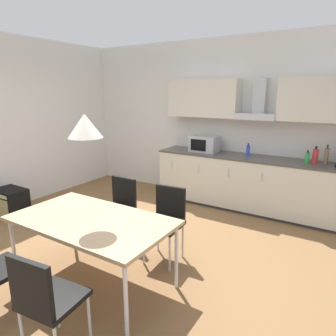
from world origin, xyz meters
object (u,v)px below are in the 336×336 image
object	(u,v)px
microwave	(204,144)
chair_far_left	(120,204)
chair_far_right	(167,216)
chair_near_right	(44,296)
pendant_lamp	(85,126)
bottle_brown	(326,156)
dining_table	(91,222)
bottle_red	(315,156)
guitar_amp	(11,202)
bottle_blue	(248,150)
bottle_green	(307,158)

from	to	relation	value
microwave	chair_far_left	xyz separation A→B (m)	(-0.23, -2.06, -0.52)
microwave	chair_far_right	bearing A→B (deg)	-76.54
chair_far_right	chair_far_left	size ratio (longest dim) A/B	1.00
chair_near_right	pendant_lamp	size ratio (longest dim) A/B	2.72
chair_near_right	chair_far_right	size ratio (longest dim) A/B	1.00
bottle_brown	pendant_lamp	distance (m)	3.50
microwave	pendant_lamp	xyz separation A→B (m)	(0.13, -2.89, 0.59)
dining_table	chair_near_right	size ratio (longest dim) A/B	1.86
bottle_red	dining_table	xyz separation A→B (m)	(-1.66, -2.93, -0.33)
chair_far_right	guitar_amp	distance (m)	2.85
microwave	bottle_brown	world-z (taller)	bottle_brown
microwave	chair_far_left	distance (m)	2.13
bottle_brown	bottle_blue	distance (m)	1.17
chair_near_right	chair_far_left	xyz separation A→B (m)	(-0.74, 1.67, 0.00)
bottle_red	bottle_blue	bearing A→B (deg)	179.02
bottle_brown	chair_near_right	xyz separation A→B (m)	(-1.43, -3.77, -0.50)
chair_far_left	bottle_brown	bearing A→B (deg)	44.12
microwave	pendant_lamp	world-z (taller)	pendant_lamp
chair_far_left	guitar_amp	size ratio (longest dim) A/B	1.67
bottle_green	chair_far_left	world-z (taller)	bottle_green
chair_far_left	guitar_amp	world-z (taller)	chair_far_left
bottle_brown	bottle_red	distance (m)	0.15
dining_table	chair_near_right	world-z (taller)	chair_near_right
bottle_green	bottle_brown	world-z (taller)	bottle_brown
bottle_red	dining_table	distance (m)	3.39
bottle_blue	chair_far_left	world-z (taller)	bottle_blue
bottle_green	bottle_blue	size ratio (longest dim) A/B	0.91
chair_far_right	bottle_brown	bearing A→B (deg)	55.48
bottle_blue	chair_near_right	world-z (taller)	bottle_blue
bottle_blue	chair_far_right	distance (m)	2.19
bottle_green	dining_table	world-z (taller)	bottle_green
bottle_brown	guitar_amp	size ratio (longest dim) A/B	0.56
bottle_red	dining_table	bearing A→B (deg)	-119.50
bottle_brown	bottle_red	xyz separation A→B (m)	(-0.15, -0.01, -0.02)
chair_far_right	guitar_amp	size ratio (longest dim) A/B	1.67
guitar_amp	chair_near_right	bearing A→B (deg)	-26.72
bottle_green	chair_far_right	distance (m)	2.43
bottle_brown	chair_far_left	size ratio (longest dim) A/B	0.34
guitar_amp	pendant_lamp	distance (m)	2.91
bottle_green	bottle_red	distance (m)	0.11
bottle_blue	guitar_amp	bearing A→B (deg)	-142.81
chair_far_left	guitar_amp	bearing A→B (deg)	-173.50
bottle_red	chair_far_right	size ratio (longest dim) A/B	0.30
chair_far_left	pendant_lamp	world-z (taller)	pendant_lamp
microwave	dining_table	world-z (taller)	microwave
guitar_amp	bottle_blue	bearing A→B (deg)	37.19
dining_table	pendant_lamp	bearing A→B (deg)	180.00
bottle_green	dining_table	bearing A→B (deg)	-118.31
bottle_red	dining_table	size ratio (longest dim) A/B	0.16
dining_table	chair_far_right	size ratio (longest dim) A/B	1.86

